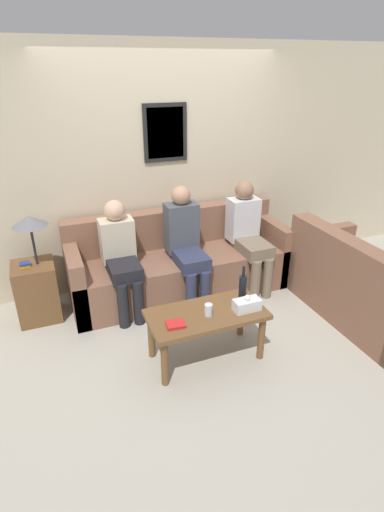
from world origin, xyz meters
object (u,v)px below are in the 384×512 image
Objects in this scene: couch_main at (180,264)px; person_middle at (186,241)px; couch_side at (362,289)px; person_left at (121,254)px; wine_bottle at (243,287)px; person_right at (248,232)px; drinking_glass at (208,310)px; coffee_table at (206,320)px.

person_middle is (0.01, -0.18, 0.35)m from couch_main.
couch_side is at bearing -38.26° from couch_main.
person_left reaches higher than couch_side.
person_right is (0.57, 0.95, 0.07)m from wine_bottle.
wine_bottle is 1.12m from person_right.
drinking_glass is at bearing -160.92° from wine_bottle.
drinking_glass is (-0.00, -0.04, 0.13)m from coffee_table.
person_middle is (0.21, 1.07, 0.15)m from drinking_glass.
couch_side is 2.45m from person_left.
person_right reaches higher than wine_bottle.
person_left is (-0.49, 1.09, 0.12)m from drinking_glass.
person_middle is at bearing -178.73° from person_right.
drinking_glass is (-0.39, -0.13, -0.07)m from wine_bottle.
wine_bottle is (-1.33, 0.08, 0.27)m from couch_side.
wine_bottle is at bearing 86.49° from couch_side.
wine_bottle is 0.96m from person_middle.
person_middle is 0.75m from person_right.
coffee_table is 9.49× the size of drinking_glass.
coffee_table is 1.08m from person_middle.
couch_main is 2.02× the size of person_right.
person_left is at bearing 115.17° from coffee_table.
wine_bottle is at bearing 19.08° from drinking_glass.
couch_side is 1.85m from person_middle.
wine_bottle is (0.19, -1.12, 0.27)m from couch_main.
person_left is (-2.20, 1.04, 0.32)m from couch_side.
coffee_table is 0.81× the size of person_middle.
person_right reaches higher than person_left.
person_middle is at bearing -1.45° from person_left.
couch_main is 7.56× the size of wine_bottle.
couch_side is (1.52, -1.20, 0.00)m from couch_main.
couch_main is 1.93m from couch_side.
coffee_table is (-0.19, -1.21, 0.07)m from couch_main.
couch_side reaches higher than coffee_table.
drinking_glass is 1.10m from person_middle.
drinking_glass is at bearing 91.75° from couch_side.
person_left is (-0.68, -0.16, 0.32)m from couch_main.
couch_main is 1.28m from drinking_glass.
person_left is 0.69m from person_middle.
couch_side is 1.71m from coffee_table.
person_left is at bearing 132.49° from wine_bottle.
coffee_table is (-1.71, -0.01, 0.07)m from couch_side.
wine_bottle is 0.26× the size of person_middle.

